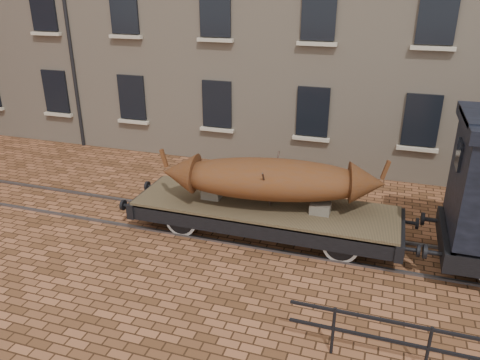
% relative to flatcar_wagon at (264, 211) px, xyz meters
% --- Properties ---
extents(ground, '(90.00, 90.00, 0.00)m').
position_rel_flatcar_wagon_xyz_m(ground, '(-0.67, 0.00, -0.73)').
color(ground, '#54321B').
extents(rail_track, '(30.00, 1.52, 0.06)m').
position_rel_flatcar_wagon_xyz_m(rail_track, '(-0.67, 0.00, -0.70)').
color(rail_track, '#59595E').
rests_on(rail_track, ground).
extents(flatcar_wagon, '(7.73, 2.10, 1.17)m').
position_rel_flatcar_wagon_xyz_m(flatcar_wagon, '(0.00, 0.00, 0.00)').
color(flatcar_wagon, brown).
rests_on(flatcar_wagon, ground).
extents(iron_boat, '(5.75, 2.39, 1.42)m').
position_rel_flatcar_wagon_xyz_m(iron_boat, '(0.15, 0.00, 0.93)').
color(iron_boat, '#582B0F').
rests_on(iron_boat, flatcar_wagon).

